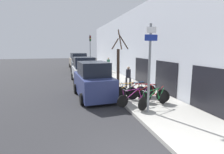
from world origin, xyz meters
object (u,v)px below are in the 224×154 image
at_px(bicycle_3, 134,92).
at_px(parked_car_2, 79,64).
at_px(traffic_light, 90,48).
at_px(pedestrian_far, 108,64).
at_px(bicycle_5, 136,90).
at_px(pedestrian_near, 128,76).
at_px(signpost, 149,66).
at_px(parked_car_0, 93,81).
at_px(bicycle_2, 147,94).
at_px(bicycle_1, 135,98).
at_px(parked_car_3, 76,61).
at_px(bicycle_4, 126,92).
at_px(parked_car_1, 84,71).
at_px(bicycle_0, 154,99).
at_px(street_tree, 118,65).

relative_size(bicycle_3, parked_car_2, 0.57).
bearing_deg(traffic_light, pedestrian_far, -39.45).
distance_m(bicycle_5, pedestrian_near, 2.35).
xyz_separation_m(signpost, parked_car_0, (-1.93, 3.54, -1.25)).
bearing_deg(bicycle_2, bicycle_1, 152.72).
relative_size(bicycle_3, bicycle_5, 0.97).
bearing_deg(bicycle_2, parked_car_3, 42.48).
height_order(bicycle_2, bicycle_3, bicycle_2).
relative_size(bicycle_3, pedestrian_far, 1.37).
distance_m(bicycle_4, parked_car_2, 12.07).
xyz_separation_m(signpost, pedestrian_far, (1.57, 13.56, -1.10)).
distance_m(bicycle_5, parked_car_1, 6.86).
xyz_separation_m(bicycle_0, parked_car_1, (-2.46, 8.35, 0.46)).
height_order(bicycle_1, parked_car_0, parked_car_0).
bearing_deg(bicycle_3, bicycle_4, 60.81).
bearing_deg(pedestrian_near, parked_car_1, 142.31).
xyz_separation_m(bicycle_5, traffic_light, (-0.82, 12.70, 2.49)).
height_order(bicycle_5, parked_car_2, parked_car_2).
height_order(bicycle_0, street_tree, street_tree).
distance_m(signpost, parked_car_0, 4.22).
relative_size(bicycle_0, parked_car_1, 0.49).
distance_m(bicycle_5, parked_car_2, 11.99).
height_order(parked_car_1, parked_car_2, parked_car_2).
relative_size(pedestrian_far, traffic_light, 0.38).
distance_m(bicycle_1, parked_car_2, 13.26).
relative_size(parked_car_0, street_tree, 1.05).
relative_size(signpost, bicycle_4, 1.59).
bearing_deg(bicycle_3, pedestrian_near, -19.17).
bearing_deg(bicycle_1, bicycle_5, -39.73).
xyz_separation_m(pedestrian_far, street_tree, (-1.60, -9.14, 0.73)).
bearing_deg(parked_car_3, street_tree, -85.77).
relative_size(bicycle_3, bicycle_4, 0.97).
relative_size(signpost, bicycle_1, 1.89).
bearing_deg(signpost, bicycle_0, 42.50).
height_order(pedestrian_near, pedestrian_far, pedestrian_far).
distance_m(bicycle_1, pedestrian_near, 3.83).
distance_m(parked_car_0, parked_car_1, 5.33).
bearing_deg(traffic_light, parked_car_1, -103.74).
bearing_deg(bicycle_1, bicycle_4, -12.46).
distance_m(bicycle_0, parked_car_1, 8.71).
bearing_deg(parked_car_0, parked_car_2, 85.87).
bearing_deg(pedestrian_near, pedestrian_far, 104.38).
height_order(bicycle_4, pedestrian_near, pedestrian_near).
bearing_deg(parked_car_3, bicycle_0, -85.30).
height_order(signpost, bicycle_5, signpost).
distance_m(bicycle_3, parked_car_2, 12.31).
distance_m(bicycle_0, bicycle_2, 1.02).
height_order(bicycle_0, parked_car_1, parked_car_1).
relative_size(bicycle_1, pedestrian_far, 1.19).
bearing_deg(parked_car_0, traffic_light, 78.54).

